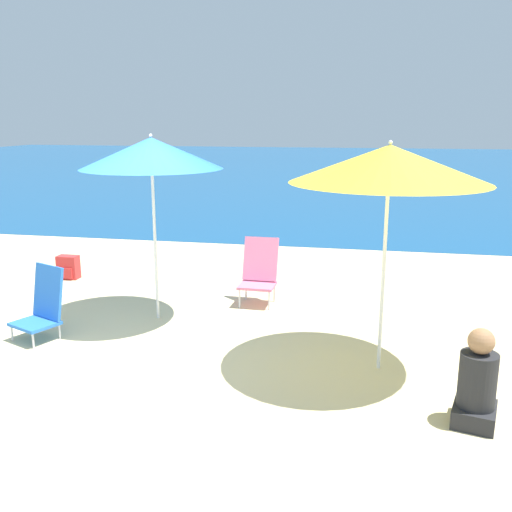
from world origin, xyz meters
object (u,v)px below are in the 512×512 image
(beach_umbrella_yellow, at_px, (389,164))
(backpack_red, at_px, (68,267))
(person_seated_near, at_px, (477,385))
(beach_chair_pink, at_px, (259,271))
(beach_chair_blue, at_px, (43,305))
(beach_umbrella_blue, at_px, (151,153))

(beach_umbrella_yellow, relative_size, backpack_red, 6.17)
(person_seated_near, relative_size, backpack_red, 2.26)
(beach_umbrella_yellow, xyz_separation_m, beach_chair_pink, (-1.62, 1.88, -1.62))
(beach_umbrella_yellow, height_order, person_seated_near, beach_umbrella_yellow)
(beach_chair_pink, relative_size, beach_chair_blue, 1.06)
(beach_chair_pink, xyz_separation_m, beach_chair_blue, (-2.21, -1.77, -0.06))
(beach_umbrella_blue, bearing_deg, backpack_red, 144.59)
(beach_umbrella_yellow, bearing_deg, beach_umbrella_blue, 160.32)
(beach_umbrella_blue, relative_size, beach_chair_pink, 2.60)
(beach_umbrella_yellow, bearing_deg, backpack_red, 153.03)
(beach_chair_blue, distance_m, backpack_red, 2.56)
(beach_umbrella_blue, height_order, beach_chair_pink, beach_umbrella_blue)
(person_seated_near, bearing_deg, beach_umbrella_blue, 165.25)
(beach_umbrella_yellow, distance_m, beach_chair_pink, 2.97)
(beach_umbrella_yellow, relative_size, beach_umbrella_blue, 0.99)
(beach_chair_pink, bearing_deg, person_seated_near, -48.65)
(beach_umbrella_blue, relative_size, person_seated_near, 2.75)
(beach_umbrella_blue, bearing_deg, beach_umbrella_yellow, -19.68)
(backpack_red, bearing_deg, beach_umbrella_yellow, -26.97)
(beach_umbrella_yellow, bearing_deg, person_seated_near, -50.89)
(beach_umbrella_yellow, height_order, backpack_red, beach_umbrella_yellow)
(beach_chair_blue, distance_m, person_seated_near, 4.73)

